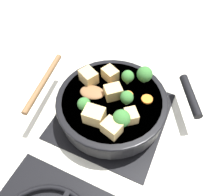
# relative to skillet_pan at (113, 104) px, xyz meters

# --- Properties ---
(ground_plane) EXTENTS (2.40, 2.40, 0.00)m
(ground_plane) POSITION_rel_skillet_pan_xyz_m (0.00, 0.00, -0.06)
(ground_plane) COLOR silver
(front_burner_grate) EXTENTS (0.31, 0.31, 0.03)m
(front_burner_grate) POSITION_rel_skillet_pan_xyz_m (0.00, 0.00, -0.05)
(front_burner_grate) COLOR black
(front_burner_grate) RESTS_ON ground_plane
(skillet_pan) EXTENTS (0.39, 0.33, 0.06)m
(skillet_pan) POSITION_rel_skillet_pan_xyz_m (0.00, 0.00, 0.00)
(skillet_pan) COLOR black
(skillet_pan) RESTS_ON front_burner_grate
(wooden_spoon) EXTENTS (0.21, 0.22, 0.02)m
(wooden_spoon) POSITION_rel_skillet_pan_xyz_m (0.14, 0.02, 0.03)
(wooden_spoon) COLOR brown
(wooden_spoon) RESTS_ON skillet_pan
(tofu_cube_center_large) EXTENTS (0.06, 0.06, 0.04)m
(tofu_cube_center_large) POSITION_rel_skillet_pan_xyz_m (-0.00, -0.01, 0.04)
(tofu_cube_center_large) COLOR #DBB770
(tofu_cube_center_large) RESTS_ON skillet_pan
(tofu_cube_near_handle) EXTENTS (0.05, 0.05, 0.03)m
(tofu_cube_near_handle) POSITION_rel_skillet_pan_xyz_m (-0.07, 0.04, 0.04)
(tofu_cube_near_handle) COLOR #DBB770
(tofu_cube_near_handle) RESTS_ON skillet_pan
(tofu_cube_east_chunk) EXTENTS (0.05, 0.04, 0.04)m
(tofu_cube_east_chunk) POSITION_rel_skillet_pan_xyz_m (0.01, 0.08, 0.05)
(tofu_cube_east_chunk) COLOR #DBB770
(tofu_cube_east_chunk) RESTS_ON skillet_pan
(tofu_cube_west_chunk) EXTENTS (0.05, 0.05, 0.04)m
(tofu_cube_west_chunk) POSITION_rel_skillet_pan_xyz_m (-0.04, 0.09, 0.04)
(tofu_cube_west_chunk) COLOR #DBB770
(tofu_cube_west_chunk) RESTS_ON skillet_pan
(tofu_cube_back_piece) EXTENTS (0.06, 0.05, 0.04)m
(tofu_cube_back_piece) POSITION_rel_skillet_pan_xyz_m (0.09, -0.03, 0.05)
(tofu_cube_back_piece) COLOR #DBB770
(tofu_cube_back_piece) RESTS_ON skillet_pan
(tofu_cube_front_piece) EXTENTS (0.05, 0.05, 0.03)m
(tofu_cube_front_piece) POSITION_rel_skillet_pan_xyz_m (0.04, -0.06, 0.04)
(tofu_cube_front_piece) COLOR #DBB770
(tofu_cube_front_piece) RESTS_ON skillet_pan
(broccoli_floret_near_spoon) EXTENTS (0.04, 0.04, 0.04)m
(broccoli_floret_near_spoon) POSITION_rel_skillet_pan_xyz_m (-0.04, 0.00, 0.05)
(broccoli_floret_near_spoon) COLOR #709956
(broccoli_floret_near_spoon) RESTS_ON skillet_pan
(broccoli_floret_center_top) EXTENTS (0.04, 0.04, 0.05)m
(broccoli_floret_center_top) POSITION_rel_skillet_pan_xyz_m (-0.06, -0.09, 0.06)
(broccoli_floret_center_top) COLOR #709956
(broccoli_floret_center_top) RESTS_ON skillet_pan
(broccoli_floret_east_rim) EXTENTS (0.04, 0.04, 0.05)m
(broccoli_floret_east_rim) POSITION_rel_skillet_pan_xyz_m (-0.05, 0.07, 0.06)
(broccoli_floret_east_rim) COLOR #709956
(broccoli_floret_east_rim) RESTS_ON skillet_pan
(broccoli_floret_west_rim) EXTENTS (0.03, 0.03, 0.04)m
(broccoli_floret_west_rim) POSITION_rel_skillet_pan_xyz_m (0.05, 0.06, 0.05)
(broccoli_floret_west_rim) COLOR #709956
(broccoli_floret_west_rim) RESTS_ON skillet_pan
(broccoli_floret_north_edge) EXTENTS (0.04, 0.04, 0.04)m
(broccoli_floret_north_edge) POSITION_rel_skillet_pan_xyz_m (-0.02, -0.07, 0.05)
(broccoli_floret_north_edge) COLOR #709956
(broccoli_floret_north_edge) RESTS_ON skillet_pan
(carrot_slice_orange_thin) EXTENTS (0.03, 0.03, 0.01)m
(carrot_slice_orange_thin) POSITION_rel_skillet_pan_xyz_m (-0.03, -0.02, 0.03)
(carrot_slice_orange_thin) COLOR orange
(carrot_slice_orange_thin) RESTS_ON skillet_pan
(carrot_slice_near_center) EXTENTS (0.02, 0.02, 0.01)m
(carrot_slice_near_center) POSITION_rel_skillet_pan_xyz_m (0.02, -0.03, 0.03)
(carrot_slice_near_center) COLOR orange
(carrot_slice_near_center) RESTS_ON skillet_pan
(carrot_slice_edge_slice) EXTENTS (0.03, 0.03, 0.01)m
(carrot_slice_edge_slice) POSITION_rel_skillet_pan_xyz_m (-0.09, -0.03, 0.03)
(carrot_slice_edge_slice) COLOR orange
(carrot_slice_edge_slice) RESTS_ON skillet_pan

